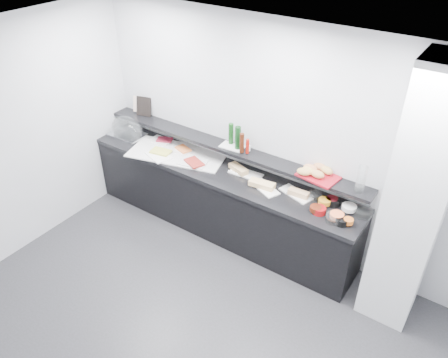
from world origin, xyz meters
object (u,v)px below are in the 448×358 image
Objects in this scene: carafe at (361,179)px; cloche_base at (127,135)px; bread_tray at (318,176)px; condiment_tray at (232,147)px; framed_print at (144,106)px; sandwich_plate_mid at (265,188)px.

cloche_base is at bearing -177.09° from carafe.
carafe is (0.45, -0.02, 0.14)m from bread_tray.
condiment_tray is 0.96× the size of carafe.
carafe is at bearing -5.64° from condiment_tray.
cloche_base is 0.46m from framed_print.
condiment_tray is at bearing -173.06° from bread_tray.
framed_print is at bearing -173.61° from bread_tray.
sandwich_plate_mid is at bearing -170.04° from carafe.
carafe reaches higher than sandwich_plate_mid.
bread_tray is 1.38× the size of carafe.
bread_tray is (1.12, -0.02, 0.00)m from condiment_tray.
framed_print reaches higher than cloche_base.
carafe reaches higher than bread_tray.
carafe is (0.99, 0.17, 0.39)m from sandwich_plate_mid.
cloche_base is 1.29× the size of sandwich_plate_mid.
cloche_base is at bearing -177.05° from condiment_tray.
framed_print is at bearing -163.18° from sandwich_plate_mid.
sandwich_plate_mid is 0.91× the size of bread_tray.
condiment_tray is 1.12m from bread_tray.
framed_print is 3.04m from carafe.
sandwich_plate_mid is at bearing -24.19° from condiment_tray.
bread_tray is at bearing 43.82° from sandwich_plate_mid.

